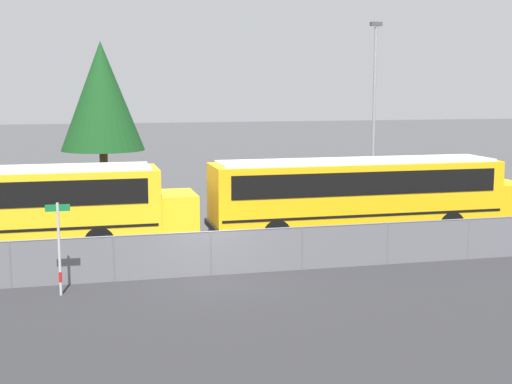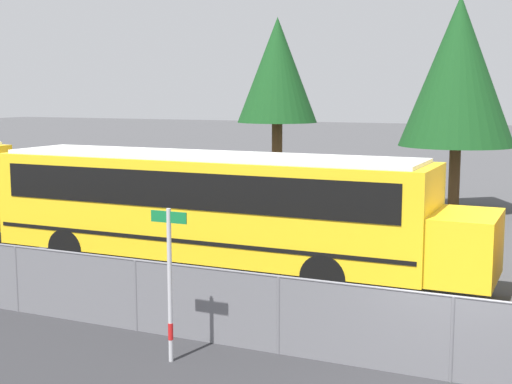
% 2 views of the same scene
% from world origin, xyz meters
% --- Properties ---
extents(ground_plane, '(200.00, 200.00, 0.00)m').
position_xyz_m(ground_plane, '(0.00, 0.00, 0.00)').
color(ground_plane, '#424244').
extents(road_strip, '(101.21, 12.00, 0.01)m').
position_xyz_m(road_strip, '(0.00, -6.00, 0.00)').
color(road_strip, '#2B2B2D').
rests_on(road_strip, ground_plane).
extents(fence, '(67.28, 0.07, 1.47)m').
position_xyz_m(fence, '(-0.00, -0.00, 0.75)').
color(fence, '#9EA0A5').
rests_on(fence, ground_plane).
extents(school_bus_1, '(13.23, 2.57, 3.15)m').
position_xyz_m(school_bus_1, '(-6.75, 4.64, 1.89)').
color(school_bus_1, yellow).
rests_on(school_bus_1, ground_plane).
extents(school_bus_2, '(13.23, 2.57, 3.15)m').
position_xyz_m(school_bus_2, '(7.03, 4.51, 1.89)').
color(school_bus_2, yellow).
rests_on(school_bus_2, ground_plane).
extents(street_sign, '(0.70, 0.09, 2.73)m').
position_xyz_m(street_sign, '(-4.63, -1.13, 1.46)').
color(street_sign, '#B7B7BC').
rests_on(street_sign, ground_plane).
extents(light_pole, '(0.60, 0.24, 9.30)m').
position_xyz_m(light_pole, '(10.90, 12.58, 5.04)').
color(light_pole, gray).
rests_on(light_pole, ground_plane).
extents(tree_2, '(4.48, 4.48, 8.44)m').
position_xyz_m(tree_2, '(-2.76, 17.36, 5.52)').
color(tree_2, '#51381E').
rests_on(tree_2, ground_plane).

